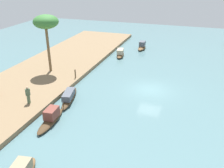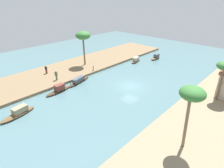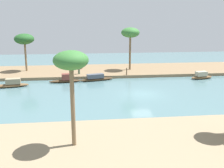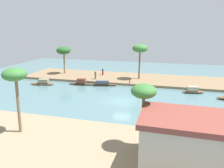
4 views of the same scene
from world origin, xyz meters
name	(u,v)px [view 1 (image 1 of 4)]	position (x,y,z in m)	size (l,w,h in m)	color
river_water	(150,90)	(0.00, 0.00, 0.00)	(73.85, 73.85, 0.00)	slate
riverbank_left	(44,74)	(0.00, -13.46, 0.22)	(46.93, 10.03, 0.43)	#846B4C
sampan_downstream_large	(51,118)	(9.45, -6.89, 0.44)	(4.56, 1.33, 1.23)	#47331E
sampan_upstream_small	(69,97)	(5.14, -7.33, 0.40)	(5.17, 2.06, 1.01)	#47331E
sampan_open_hull	(120,53)	(-10.62, -6.77, 0.44)	(3.70, 1.66, 1.14)	brown
sampan_near_left_bank	(142,46)	(-15.60, -4.55, 0.45)	(3.52, 1.10, 1.23)	brown
person_on_near_bank	(28,95)	(7.66, -10.33, 1.24)	(0.47, 0.47, 1.71)	#4C664C
mooring_post	(75,74)	(0.40, -8.92, 0.95)	(0.14, 0.14, 1.03)	#4C3823
palm_tree_left_near	(46,23)	(-0.81, -12.98, 6.43)	(3.01, 3.01, 6.96)	brown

